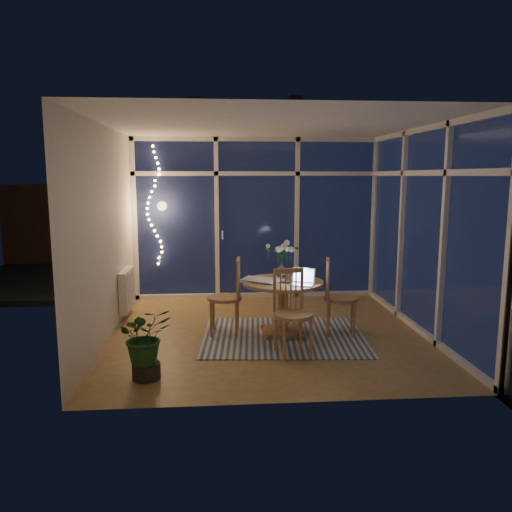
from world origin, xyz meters
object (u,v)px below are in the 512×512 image
Objects in this scene: dining_table at (283,308)px; chair_right at (341,297)px; chair_left at (224,296)px; potted_plant at (145,342)px; laptop at (302,276)px; flower_vase at (282,269)px; chair_front at (293,313)px.

chair_right is at bearing -3.54° from dining_table.
chair_right reaches higher than dining_table.
chair_left reaches higher than chair_right.
laptop is at bearing 31.37° from potted_plant.
chair_front is at bearing -90.09° from flower_vase.
potted_plant is at bearing 129.52° from chair_right.
chair_right reaches higher than chair_front.
chair_left is 1.11m from chair_front.
flower_vase is (0.75, 0.21, 0.30)m from chair_left.
dining_table is 0.75m from chair_front.
potted_plant is (-0.80, -1.36, -0.11)m from chair_left.
potted_plant is (-1.73, -1.05, -0.42)m from laptop.
potted_plant is (-1.55, -1.57, -0.42)m from flower_vase.
laptop is at bearing 76.52° from chair_left.
chair_front is at bearing -88.71° from dining_table.
flower_vase is 2.25m from potted_plant.
chair_right is 2.59m from potted_plant.
chair_right is at bearing -24.82° from flower_vase.
dining_table is 4.83× the size of flower_vase.
chair_left is 3.46× the size of laptop.
chair_front reaches higher than laptop.
chair_right is at bearing 28.67° from potted_plant.
dining_table is 1.33× the size of potted_plant.
flower_vase is at bearing 110.56° from chair_left.
chair_right reaches higher than flower_vase.
dining_table is at bearing 89.01° from chair_left.
chair_left is 1.30× the size of potted_plant.
flower_vase is at bearing 79.22° from chair_front.
chair_left is at bearing 121.84° from chair_front.
chair_front is at bearing 144.87° from chair_right.
chair_front is 0.62m from laptop.
flower_vase is at bearing 131.97° from laptop.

